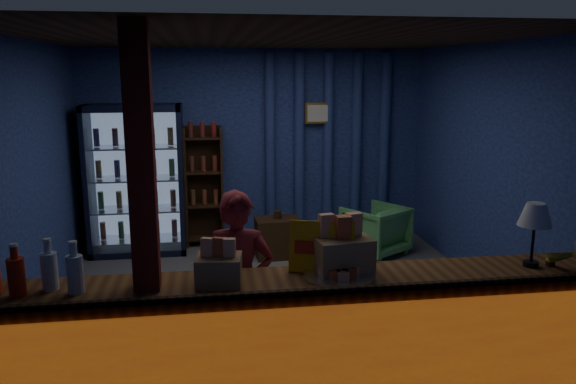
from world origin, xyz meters
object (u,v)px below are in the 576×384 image
Objects in this scene: green_chair at (375,230)px; pastry_tray at (339,274)px; table_lamp at (535,217)px; shopkeeper at (239,288)px.

pastry_tray is (-1.25, -3.22, 0.66)m from green_chair.
pastry_tray reaches higher than green_chair.
table_lamp is (1.39, 0.02, 0.33)m from pastry_tray.
green_chair is (1.90, 2.75, -0.41)m from shopkeeper.
shopkeeper is at bearing 144.17° from pastry_tray.
pastry_tray is at bearing -27.23° from shopkeeper.
green_chair is at bearing 92.44° from table_lamp.
shopkeeper reaches higher than table_lamp.
pastry_tray is at bearing -178.99° from table_lamp.
shopkeeper is 3.02× the size of pastry_tray.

